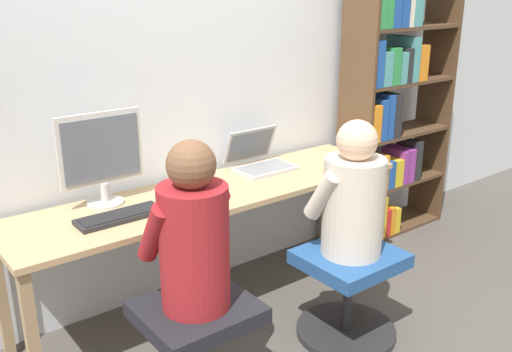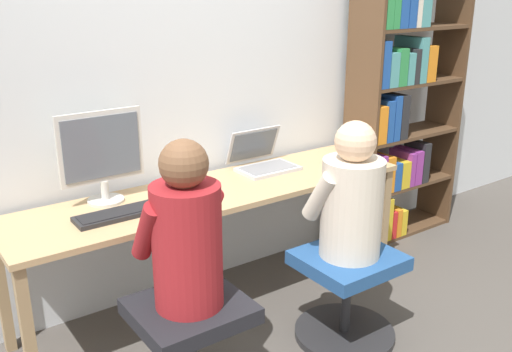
# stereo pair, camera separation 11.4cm
# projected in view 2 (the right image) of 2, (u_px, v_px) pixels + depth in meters

# --- Properties ---
(ground_plane) EXTENTS (14.00, 14.00, 0.00)m
(ground_plane) POSITION_uv_depth(u_px,v_px,m) (246.00, 326.00, 3.07)
(ground_plane) COLOR #4C4742
(wall_back) EXTENTS (10.00, 0.05, 2.60)m
(wall_back) POSITION_uv_depth(u_px,v_px,m) (180.00, 70.00, 3.14)
(wall_back) COLOR silver
(wall_back) RESTS_ON ground_plane
(desk) EXTENTS (2.24, 0.56, 0.71)m
(desk) POSITION_uv_depth(u_px,v_px,m) (216.00, 201.00, 3.08)
(desk) COLOR tan
(desk) RESTS_ON ground_plane
(desktop_monitor) EXTENTS (0.43, 0.18, 0.47)m
(desktop_monitor) POSITION_uv_depth(u_px,v_px,m) (102.00, 155.00, 2.81)
(desktop_monitor) COLOR beige
(desktop_monitor) RESTS_ON desk
(laptop) EXTENTS (0.35, 0.31, 0.23)m
(laptop) POSITION_uv_depth(u_px,v_px,m) (263.00, 161.00, 3.38)
(laptop) COLOR #B7B7BC
(laptop) RESTS_ON desk
(keyboard) EXTENTS (0.41, 0.15, 0.03)m
(keyboard) POSITION_uv_depth(u_px,v_px,m) (118.00, 214.00, 2.70)
(keyboard) COLOR #232326
(keyboard) RESTS_ON desk
(computer_mouse_by_keyboard) EXTENTS (0.07, 0.11, 0.04)m
(computer_mouse_by_keyboard) POSITION_uv_depth(u_px,v_px,m) (166.00, 200.00, 2.86)
(computer_mouse_by_keyboard) COLOR #99999E
(computer_mouse_by_keyboard) RESTS_ON desk
(office_chair_left) EXTENTS (0.52, 0.52, 0.47)m
(office_chair_left) POSITION_uv_depth(u_px,v_px,m) (192.00, 345.00, 2.47)
(office_chair_left) COLOR #262628
(office_chair_left) RESTS_ON ground_plane
(office_chair_right) EXTENTS (0.52, 0.52, 0.47)m
(office_chair_right) POSITION_uv_depth(u_px,v_px,m) (347.00, 291.00, 2.90)
(office_chair_right) COLOR #262628
(office_chair_right) RESTS_ON ground_plane
(person_at_monitor) EXTENTS (0.35, 0.33, 0.72)m
(person_at_monitor) POSITION_uv_depth(u_px,v_px,m) (186.00, 234.00, 2.30)
(person_at_monitor) COLOR maroon
(person_at_monitor) RESTS_ON office_chair_left
(person_at_laptop) EXTENTS (0.37, 0.33, 0.68)m
(person_at_laptop) POSITION_uv_depth(u_px,v_px,m) (351.00, 198.00, 2.75)
(person_at_laptop) COLOR beige
(person_at_laptop) RESTS_ON office_chair_right
(bookshelf) EXTENTS (0.89, 0.30, 1.85)m
(bookshelf) POSITION_uv_depth(u_px,v_px,m) (397.00, 113.00, 3.89)
(bookshelf) COLOR #513823
(bookshelf) RESTS_ON ground_plane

